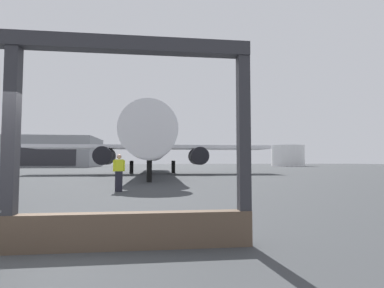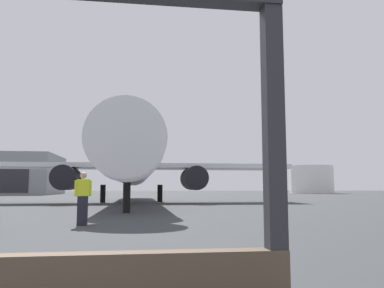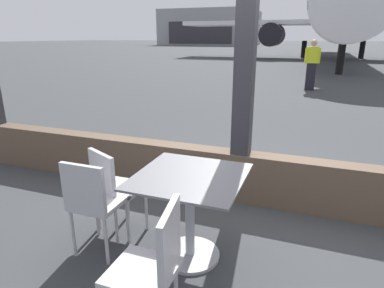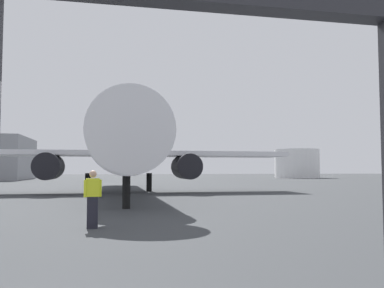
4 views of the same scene
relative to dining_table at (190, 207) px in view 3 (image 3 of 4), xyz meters
name	(u,v)px [view 3 (image 3 of 4)]	position (x,y,z in m)	size (l,w,h in m)	color
ground_plane	(313,53)	(0.16, 41.22, -0.48)	(220.00, 220.00, 0.00)	#383A3D
window_frame	(244,92)	(0.16, 1.22, 0.80)	(7.74, 0.24, 3.49)	brown
dining_table	(190,207)	(0.00, 0.00, 0.00)	(0.87, 0.87, 0.77)	slate
cafe_chair_window_left	(113,184)	(-0.82, 0.10, 0.04)	(0.51, 0.51, 0.86)	#B2B2B7
cafe_chair_window_right	(92,199)	(-0.79, -0.25, 0.06)	(0.40, 0.40, 0.89)	#B2B2B7
cafe_chair_aisle_left	(155,262)	(0.08, -0.82, 0.07)	(0.44, 0.44, 0.92)	#B2B2B7
airplane	(337,18)	(1.92, 29.02, 2.79)	(26.18, 32.83, 10.09)	silver
ground_crew_worker	(312,64)	(0.67, 10.39, 0.42)	(0.52, 0.30, 1.74)	black
distant_hangar	(212,28)	(-22.87, 74.47, 3.23)	(19.76, 16.99, 7.42)	gray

